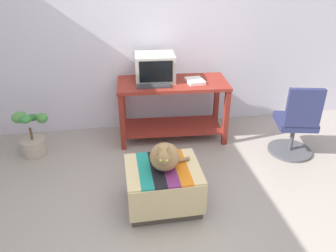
{
  "coord_description": "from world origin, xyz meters",
  "views": [
    {
      "loc": [
        -0.44,
        -2.22,
        2.17
      ],
      "look_at": [
        0.07,
        0.85,
        0.55
      ],
      "focal_mm": 35.95,
      "sensor_mm": 36.0,
      "label": 1
    }
  ],
  "objects_px": {
    "desk": "(172,100)",
    "ottoman_with_blanket": "(163,186)",
    "cat": "(165,157)",
    "potted_plant": "(31,136)",
    "keyboard": "(154,86)",
    "book": "(195,81)",
    "tv_monitor": "(155,68)",
    "office_chair": "(296,126)"
  },
  "relations": [
    {
      "from": "tv_monitor",
      "to": "book",
      "type": "height_order",
      "value": "tv_monitor"
    },
    {
      "from": "desk",
      "to": "keyboard",
      "type": "distance_m",
      "value": 0.38
    },
    {
      "from": "cat",
      "to": "book",
      "type": "bearing_deg",
      "value": 77.38
    },
    {
      "from": "tv_monitor",
      "to": "potted_plant",
      "type": "height_order",
      "value": "tv_monitor"
    },
    {
      "from": "keyboard",
      "to": "ottoman_with_blanket",
      "type": "height_order",
      "value": "keyboard"
    },
    {
      "from": "book",
      "to": "potted_plant",
      "type": "bearing_deg",
      "value": 177.29
    },
    {
      "from": "desk",
      "to": "book",
      "type": "relative_size",
      "value": 5.69
    },
    {
      "from": "potted_plant",
      "to": "office_chair",
      "type": "distance_m",
      "value": 3.09
    },
    {
      "from": "tv_monitor",
      "to": "book",
      "type": "xyz_separation_m",
      "value": [
        0.47,
        -0.16,
        -0.14
      ]
    },
    {
      "from": "desk",
      "to": "book",
      "type": "xyz_separation_m",
      "value": [
        0.26,
        -0.06,
        0.26
      ]
    },
    {
      "from": "cat",
      "to": "potted_plant",
      "type": "relative_size",
      "value": 0.72
    },
    {
      "from": "desk",
      "to": "ottoman_with_blanket",
      "type": "height_order",
      "value": "desk"
    },
    {
      "from": "ottoman_with_blanket",
      "to": "office_chair",
      "type": "relative_size",
      "value": 0.77
    },
    {
      "from": "desk",
      "to": "ottoman_with_blanket",
      "type": "xyz_separation_m",
      "value": [
        -0.32,
        -1.31,
        -0.31
      ]
    },
    {
      "from": "potted_plant",
      "to": "desk",
      "type": "bearing_deg",
      "value": 5.2
    },
    {
      "from": "keyboard",
      "to": "book",
      "type": "height_order",
      "value": "book"
    },
    {
      "from": "tv_monitor",
      "to": "cat",
      "type": "relative_size",
      "value": 1.2
    },
    {
      "from": "book",
      "to": "cat",
      "type": "xyz_separation_m",
      "value": [
        -0.57,
        -1.26,
        -0.23
      ]
    },
    {
      "from": "tv_monitor",
      "to": "office_chair",
      "type": "relative_size",
      "value": 0.56
    },
    {
      "from": "desk",
      "to": "potted_plant",
      "type": "relative_size",
      "value": 2.39
    },
    {
      "from": "cat",
      "to": "potted_plant",
      "type": "distance_m",
      "value": 1.85
    },
    {
      "from": "ottoman_with_blanket",
      "to": "office_chair",
      "type": "distance_m",
      "value": 1.78
    },
    {
      "from": "desk",
      "to": "office_chair",
      "type": "bearing_deg",
      "value": -23.06
    },
    {
      "from": "book",
      "to": "office_chair",
      "type": "height_order",
      "value": "office_chair"
    },
    {
      "from": "cat",
      "to": "desk",
      "type": "bearing_deg",
      "value": 88.74
    },
    {
      "from": "desk",
      "to": "keyboard",
      "type": "relative_size",
      "value": 3.45
    },
    {
      "from": "cat",
      "to": "office_chair",
      "type": "height_order",
      "value": "office_chair"
    },
    {
      "from": "keyboard",
      "to": "ottoman_with_blanket",
      "type": "distance_m",
      "value": 1.31
    },
    {
      "from": "tv_monitor",
      "to": "cat",
      "type": "distance_m",
      "value": 1.47
    },
    {
      "from": "book",
      "to": "cat",
      "type": "relative_size",
      "value": 0.58
    },
    {
      "from": "desk",
      "to": "office_chair",
      "type": "distance_m",
      "value": 1.5
    },
    {
      "from": "desk",
      "to": "tv_monitor",
      "type": "relative_size",
      "value": 2.76
    },
    {
      "from": "cat",
      "to": "office_chair",
      "type": "xyz_separation_m",
      "value": [
        1.64,
        0.65,
        -0.16
      ]
    },
    {
      "from": "keyboard",
      "to": "office_chair",
      "type": "xyz_separation_m",
      "value": [
        1.58,
        -0.55,
        -0.38
      ]
    },
    {
      "from": "tv_monitor",
      "to": "book",
      "type": "relative_size",
      "value": 2.06
    },
    {
      "from": "ottoman_with_blanket",
      "to": "potted_plant",
      "type": "distance_m",
      "value": 1.81
    },
    {
      "from": "cat",
      "to": "potted_plant",
      "type": "height_order",
      "value": "cat"
    },
    {
      "from": "desk",
      "to": "cat",
      "type": "bearing_deg",
      "value": -99.29
    },
    {
      "from": "tv_monitor",
      "to": "book",
      "type": "distance_m",
      "value": 0.51
    },
    {
      "from": "potted_plant",
      "to": "keyboard",
      "type": "bearing_deg",
      "value": 1.42
    },
    {
      "from": "book",
      "to": "office_chair",
      "type": "distance_m",
      "value": 1.29
    },
    {
      "from": "keyboard",
      "to": "potted_plant",
      "type": "distance_m",
      "value": 1.56
    }
  ]
}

